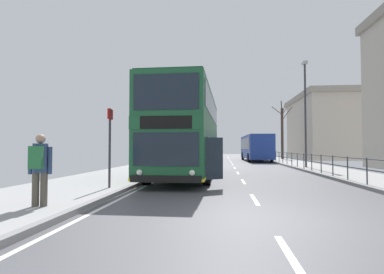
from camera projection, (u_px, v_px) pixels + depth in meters
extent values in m
cube|color=#4D4D52|center=(267.00, 221.00, 6.45)|extent=(8.40, 140.00, 0.06)
cube|color=silver|center=(291.00, 257.00, 4.27)|extent=(0.12, 2.00, 0.00)
cube|color=silver|center=(254.00, 199.00, 9.04)|extent=(0.12, 2.00, 0.00)
cube|color=silver|center=(243.00, 181.00, 13.81)|extent=(0.12, 2.00, 0.00)
cube|color=silver|center=(238.00, 173.00, 18.59)|extent=(0.12, 2.00, 0.00)
cube|color=silver|center=(235.00, 168.00, 23.36)|extent=(0.12, 2.00, 0.00)
cube|color=silver|center=(233.00, 164.00, 28.14)|extent=(0.12, 2.00, 0.00)
cube|color=silver|center=(231.00, 162.00, 32.91)|extent=(0.12, 2.00, 0.00)
cube|color=silver|center=(230.00, 160.00, 37.69)|extent=(0.12, 2.00, 0.00)
cube|color=silver|center=(229.00, 159.00, 42.46)|extent=(0.12, 2.00, 0.00)
cube|color=silver|center=(228.00, 158.00, 47.23)|extent=(0.12, 2.00, 0.00)
cube|color=silver|center=(228.00, 157.00, 52.01)|extent=(0.12, 2.00, 0.00)
cube|color=silver|center=(227.00, 156.00, 56.78)|extent=(0.12, 2.00, 0.00)
cube|color=silver|center=(86.00, 216.00, 6.84)|extent=(0.12, 133.00, 0.00)
cube|color=gray|center=(71.00, 212.00, 6.88)|extent=(0.20, 140.00, 0.14)
cube|color=#19512D|center=(188.00, 153.00, 16.11)|extent=(2.85, 11.35, 1.80)
cube|color=#19512D|center=(188.00, 131.00, 16.15)|extent=(2.86, 11.41, 0.47)
cube|color=#19512D|center=(188.00, 111.00, 16.19)|extent=(2.85, 11.35, 1.64)
cube|color=#154527|center=(188.00, 95.00, 16.22)|extent=(2.76, 11.01, 0.08)
cube|color=#19232D|center=(166.00, 149.00, 10.50)|extent=(2.28, 0.08, 1.15)
cube|color=black|center=(166.00, 122.00, 10.53)|extent=(1.82, 0.07, 0.45)
cube|color=#19232D|center=(166.00, 92.00, 10.57)|extent=(2.28, 0.08, 1.25)
cube|color=black|center=(166.00, 179.00, 10.46)|extent=(2.47, 0.13, 0.24)
cube|color=yellow|center=(188.00, 169.00, 16.08)|extent=(2.87, 11.41, 0.10)
cube|color=#19232D|center=(213.00, 148.00, 16.25)|extent=(0.22, 8.81, 0.94)
cube|color=#19232D|center=(213.00, 109.00, 16.04)|extent=(0.25, 10.16, 0.99)
cube|color=#19232D|center=(164.00, 148.00, 16.56)|extent=(0.22, 8.81, 0.94)
cube|color=#19232D|center=(163.00, 110.00, 16.35)|extent=(0.25, 10.16, 0.99)
sphere|color=white|center=(192.00, 173.00, 10.35)|extent=(0.20, 0.20, 0.20)
sphere|color=white|center=(139.00, 172.00, 10.57)|extent=(0.20, 0.20, 0.20)
cube|color=#19232D|center=(214.00, 158.00, 11.36)|extent=(0.69, 0.48, 1.55)
cube|color=black|center=(205.00, 158.00, 11.70)|extent=(0.12, 0.90, 1.55)
cylinder|color=black|center=(207.00, 172.00, 12.52)|extent=(0.32, 1.05, 1.04)
cylinder|color=black|center=(147.00, 172.00, 12.82)|extent=(0.32, 1.05, 1.04)
cylinder|color=black|center=(215.00, 163.00, 19.66)|extent=(0.32, 1.05, 1.04)
cylinder|color=black|center=(176.00, 163.00, 19.96)|extent=(0.32, 1.05, 1.04)
cube|color=navy|center=(256.00, 147.00, 35.84)|extent=(2.76, 10.60, 2.61)
cube|color=#19232D|center=(245.00, 144.00, 35.95)|extent=(0.25, 8.96, 1.25)
cube|color=#19232D|center=(267.00, 144.00, 35.77)|extent=(0.25, 8.96, 1.25)
cube|color=#19232D|center=(250.00, 145.00, 41.12)|extent=(2.14, 0.09, 1.56)
cylinder|color=black|center=(243.00, 156.00, 39.15)|extent=(0.30, 0.97, 0.96)
cylinder|color=black|center=(262.00, 156.00, 38.98)|extent=(0.30, 0.97, 0.96)
cylinder|color=black|center=(249.00, 158.00, 32.43)|extent=(0.30, 0.97, 0.96)
cylinder|color=black|center=(272.00, 158.00, 32.26)|extent=(0.30, 0.97, 0.96)
cylinder|color=#2D3338|center=(367.00, 171.00, 11.52)|extent=(0.05, 0.05, 1.00)
cylinder|color=#2D3338|center=(348.00, 168.00, 13.30)|extent=(0.05, 0.05, 1.00)
cylinder|color=#2D3338|center=(333.00, 166.00, 15.08)|extent=(0.05, 0.05, 1.00)
cylinder|color=#2D3338|center=(321.00, 164.00, 16.85)|extent=(0.05, 0.05, 1.00)
cylinder|color=#2D3338|center=(312.00, 162.00, 18.63)|extent=(0.05, 0.05, 1.00)
cylinder|color=#2D3338|center=(304.00, 161.00, 20.41)|extent=(0.05, 0.05, 1.00)
cylinder|color=#2D3338|center=(297.00, 160.00, 22.19)|extent=(0.05, 0.05, 1.00)
cylinder|color=#2D3338|center=(292.00, 159.00, 23.97)|extent=(0.05, 0.05, 1.00)
cylinder|color=#2D3338|center=(287.00, 158.00, 25.75)|extent=(0.05, 0.05, 1.00)
cylinder|color=#2D3338|center=(283.00, 158.00, 27.53)|extent=(0.05, 0.05, 1.00)
cylinder|color=#2D3338|center=(279.00, 157.00, 29.30)|extent=(0.05, 0.05, 1.00)
cylinder|color=#2D3338|center=(276.00, 157.00, 31.08)|extent=(0.05, 0.05, 1.00)
cylinder|color=#2D3338|center=(312.00, 155.00, 18.65)|extent=(0.04, 25.03, 0.04)
cylinder|color=#2D3338|center=(312.00, 161.00, 18.63)|extent=(0.04, 25.03, 0.04)
cylinder|color=#4C473D|center=(36.00, 189.00, 7.22)|extent=(0.19, 0.19, 0.83)
cylinder|color=#4C473D|center=(44.00, 188.00, 7.24)|extent=(0.19, 0.19, 0.83)
cylinder|color=navy|center=(40.00, 158.00, 7.25)|extent=(0.40, 0.40, 0.68)
cylinder|color=navy|center=(30.00, 160.00, 7.23)|extent=(0.12, 0.12, 0.64)
cylinder|color=navy|center=(50.00, 160.00, 7.27)|extent=(0.12, 0.12, 0.64)
sphere|color=tan|center=(41.00, 139.00, 7.27)|extent=(0.26, 0.26, 0.22)
cube|color=#236638|center=(36.00, 157.00, 7.00)|extent=(0.31, 0.23, 0.51)
cylinder|color=#2D2D33|center=(110.00, 148.00, 10.67)|extent=(0.08, 0.08, 2.74)
cube|color=red|center=(110.00, 114.00, 10.73)|extent=(0.04, 0.44, 0.36)
cylinder|color=#38383D|center=(305.00, 116.00, 22.01)|extent=(0.14, 0.14, 7.34)
cube|color=#B2B2AD|center=(305.00, 63.00, 22.15)|extent=(0.28, 0.60, 0.20)
cylinder|color=#423328|center=(282.00, 133.00, 38.53)|extent=(0.32, 0.32, 6.36)
cylinder|color=#423328|center=(287.00, 114.00, 38.68)|extent=(1.35, 0.34, 1.73)
cylinder|color=#423328|center=(282.00, 110.00, 38.04)|extent=(0.45, 1.33, 2.05)
cylinder|color=#423328|center=(277.00, 111.00, 39.57)|extent=(1.04, 1.88, 1.29)
cylinder|color=#423328|center=(284.00, 109.00, 39.32)|extent=(0.80, 1.52, 1.64)
cylinder|color=#423328|center=(284.00, 111.00, 39.23)|extent=(0.89, 1.38, 1.00)
cylinder|color=#423328|center=(282.00, 118.00, 39.20)|extent=(0.21, 1.28, 0.77)
cube|color=#B2A899|center=(347.00, 130.00, 42.53)|extent=(13.37, 14.19, 8.09)
cube|color=gray|center=(347.00, 98.00, 42.68)|extent=(13.90, 14.76, 0.70)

